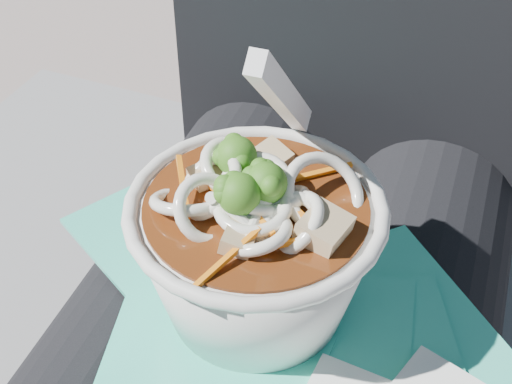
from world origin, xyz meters
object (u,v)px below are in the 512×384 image
(lap, at_px, (266,370))
(person_body, at_px, (303,262))
(udon_bowl, at_px, (256,241))
(plastic_bag, at_px, (273,362))

(lap, distance_m, person_body, 0.10)
(lap, xyz_separation_m, udon_bowl, (-0.00, -0.01, 0.15))
(lap, distance_m, plastic_bag, 0.10)
(plastic_bag, distance_m, udon_bowl, 0.08)
(lap, relative_size, person_body, 0.49)
(lap, bearing_deg, plastic_bag, -67.14)
(person_body, bearing_deg, udon_bowl, -92.00)
(person_body, height_order, plastic_bag, person_body)
(person_body, height_order, udon_bowl, person_body)
(udon_bowl, bearing_deg, person_body, 88.00)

